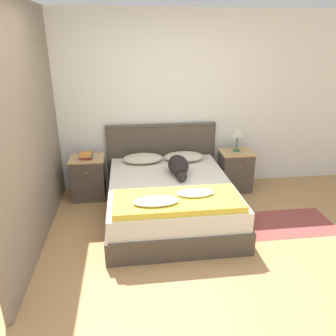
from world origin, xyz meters
TOP-DOWN VIEW (x-y plane):
  - ground_plane at (0.00, 0.00)m, footprint 16.00×16.00m
  - wall_back at (0.00, 2.13)m, footprint 9.00×0.06m
  - wall_side_left at (-1.42, 1.05)m, footprint 0.06×3.10m
  - bed at (0.10, 1.08)m, footprint 1.56×1.91m
  - headboard at (0.10, 2.06)m, footprint 1.64×0.06m
  - nightstand_left at (-0.99, 1.77)m, footprint 0.48×0.40m
  - nightstand_right at (1.18, 1.77)m, footprint 0.48×0.40m
  - pillow_left at (-0.20, 1.80)m, footprint 0.57×0.37m
  - pillow_right at (0.39, 1.80)m, footprint 0.57×0.37m
  - quilt at (0.08, 0.47)m, footprint 1.38×0.59m
  - dog at (0.24, 1.31)m, footprint 0.27×0.67m
  - book_stack at (-0.99, 1.75)m, footprint 0.18×0.23m
  - table_lamp at (1.18, 1.78)m, footprint 0.24×0.24m
  - rug at (1.53, 0.71)m, footprint 1.14×0.67m

SIDE VIEW (x-z plane):
  - ground_plane at x=0.00m, z-range 0.00..0.00m
  - rug at x=1.53m, z-range 0.00..0.00m
  - bed at x=0.10m, z-range 0.00..0.49m
  - nightstand_left at x=-0.99m, z-range 0.00..0.62m
  - nightstand_right at x=1.18m, z-range 0.00..0.62m
  - headboard at x=0.10m, z-range 0.02..1.01m
  - quilt at x=0.08m, z-range 0.48..0.60m
  - pillow_left at x=-0.20m, z-range 0.50..0.61m
  - pillow_right at x=0.39m, z-range 0.50..0.61m
  - dog at x=0.24m, z-range 0.49..0.72m
  - book_stack at x=-0.99m, z-range 0.62..0.68m
  - table_lamp at x=1.18m, z-range 0.72..1.10m
  - wall_back at x=0.00m, z-range 0.00..2.55m
  - wall_side_left at x=-1.42m, z-range 0.00..2.55m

